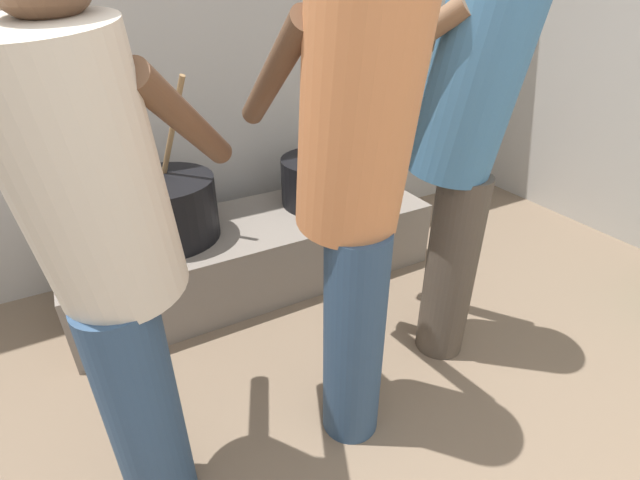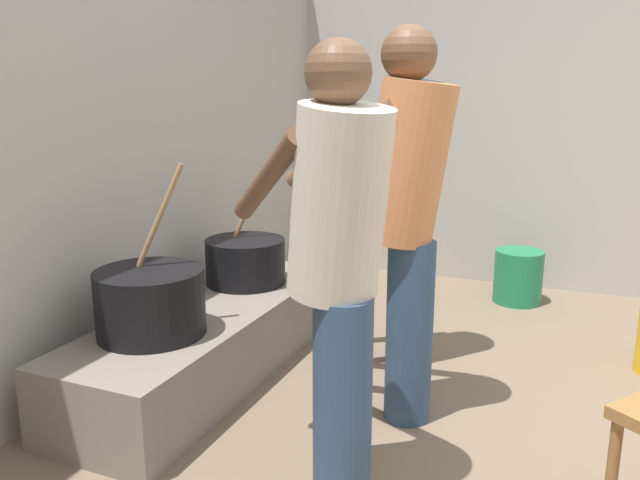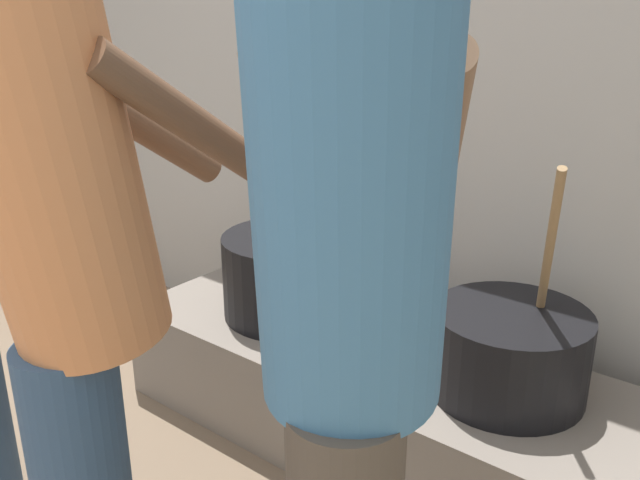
{
  "view_description": "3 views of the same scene",
  "coord_description": "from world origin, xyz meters",
  "views": [
    {
      "loc": [
        -0.23,
        -0.13,
        1.4
      ],
      "look_at": [
        0.37,
        0.96,
        0.7
      ],
      "focal_mm": 25.31,
      "sensor_mm": 36.0,
      "label": 1
    },
    {
      "loc": [
        -2.01,
        0.2,
        1.38
      ],
      "look_at": [
        0.11,
        1.09,
        0.84
      ],
      "focal_mm": 34.56,
      "sensor_mm": 36.0,
      "label": 2
    },
    {
      "loc": [
        1.52,
        0.2,
        1.43
      ],
      "look_at": [
        0.57,
        1.4,
        0.88
      ],
      "focal_mm": 38.03,
      "sensor_mm": 36.0,
      "label": 3
    }
  ],
  "objects": [
    {
      "name": "cook_in_orange_shirt",
      "position": [
        0.41,
        0.83,
        0.95
      ],
      "size": [
        0.37,
        0.7,
        1.65
      ],
      "color": "navy",
      "rests_on": "ground_plane"
    },
    {
      "name": "cooking_pot_main",
      "position": [
        0.06,
        1.87,
        0.5
      ],
      "size": [
        0.47,
        0.47,
        0.75
      ],
      "color": "black",
      "rests_on": "hearth_ledge"
    },
    {
      "name": "cook_in_blue_shirt",
      "position": [
        0.96,
        0.98,
        0.96
      ],
      "size": [
        0.62,
        0.75,
        1.67
      ],
      "color": "#4C4238",
      "rests_on": "ground_plane"
    },
    {
      "name": "hearth_ledge",
      "position": [
        0.47,
        1.83,
        0.18
      ],
      "size": [
        1.84,
        0.6,
        0.36
      ],
      "primitive_type": "cube",
      "color": "slate",
      "rests_on": "ground_plane"
    },
    {
      "name": "cooking_pot_secondary",
      "position": [
        0.89,
        1.86,
        0.48
      ],
      "size": [
        0.44,
        0.44,
        0.7
      ],
      "color": "black",
      "rests_on": "hearth_ledge"
    },
    {
      "name": "cook_in_cream_shirt",
      "position": [
        -0.23,
        0.88,
        0.88
      ],
      "size": [
        0.64,
        0.71,
        1.55
      ],
      "color": "navy",
      "rests_on": "ground_plane"
    },
    {
      "name": "block_enclosure_rear",
      "position": [
        0.0,
        2.35,
        1.21
      ],
      "size": [
        5.67,
        0.2,
        2.43
      ],
      "primitive_type": "cube",
      "color": "#ADA8A0",
      "rests_on": "ground_plane"
    }
  ]
}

